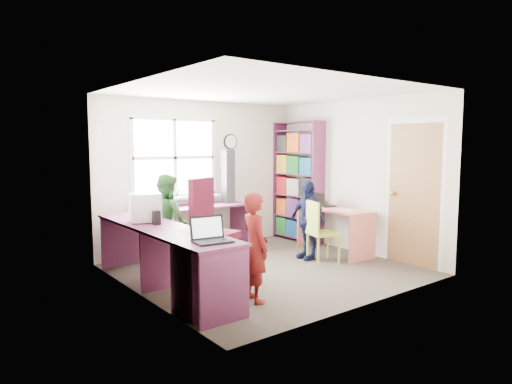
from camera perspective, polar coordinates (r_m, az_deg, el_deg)
room at (r=6.19m, az=0.94°, el=1.43°), size 3.64×3.44×2.44m
l_desk at (r=5.27m, az=-7.85°, el=-7.86°), size 2.38×2.95×0.75m
right_desk at (r=7.27m, az=9.81°, el=-3.54°), size 0.65×1.27×0.71m
bookshelf at (r=8.10m, az=5.25°, el=0.98°), size 0.30×1.02×2.10m
swivel_chair at (r=6.07m, az=-5.71°, el=-5.14°), size 0.76×0.76×1.26m
wooden_chair at (r=6.65m, az=7.91°, el=-4.65°), size 0.49×0.49×0.90m
crt_monitor at (r=5.82m, az=-13.69°, el=-1.87°), size 0.44×0.41×0.36m
laptop_left at (r=4.57m, az=-5.75°, el=-5.45°), size 0.40×0.35×0.25m
laptop_right at (r=7.44m, az=8.26°, el=-1.37°), size 0.32×0.37×0.23m
speaker_a at (r=5.61m, az=-12.34°, el=-3.16°), size 0.09×0.09×0.17m
speaker_b at (r=6.10m, az=-14.56°, el=-2.34°), size 0.11×0.11×0.19m
cd_tower at (r=7.46m, az=-3.52°, el=1.96°), size 0.18×0.16×0.87m
game_box at (r=7.61m, az=7.45°, el=-1.34°), size 0.41×0.41×0.06m
paper_a at (r=5.12m, az=-8.17°, el=-4.89°), size 0.23×0.31×0.00m
paper_b at (r=7.05m, az=11.23°, el=-2.26°), size 0.27×0.33×0.00m
potted_plant at (r=7.07m, az=-9.89°, el=-0.70°), size 0.19×0.17×0.29m
person_red at (r=4.98m, az=-0.11°, el=-6.93°), size 0.38×0.49×1.20m
person_green at (r=6.46m, az=-10.99°, el=-3.53°), size 0.51×0.64×1.31m
person_navy at (r=6.83m, az=6.46°, el=-3.49°), size 0.31×0.70×1.18m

